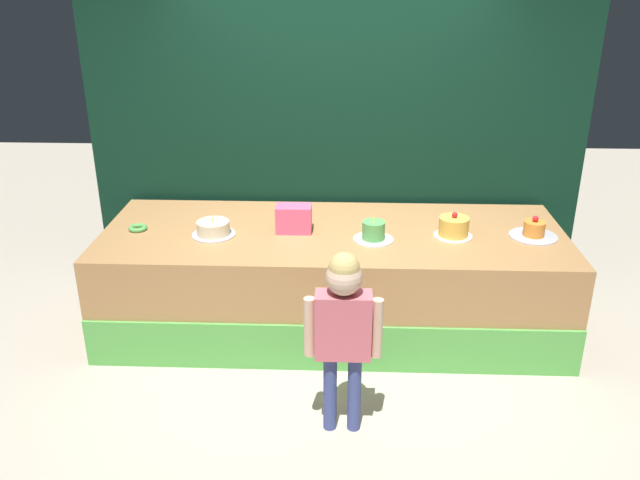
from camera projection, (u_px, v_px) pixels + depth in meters
ground_plane at (330, 369)px, 4.54m from camera, size 12.00×12.00×0.00m
stage_platform at (333, 279)px, 4.96m from camera, size 3.40×1.28×0.78m
curtain_backdrop at (336, 130)px, 5.25m from camera, size 3.98×0.08×2.73m
child_figure at (343, 320)px, 3.68m from camera, size 0.45×0.21×1.16m
pink_box at (294, 219)px, 4.76m from camera, size 0.26×0.16×0.20m
donut at (138, 228)px, 4.82m from camera, size 0.13×0.13×0.03m
cake_far_left at (213, 229)px, 4.72m from camera, size 0.32×0.32×0.15m
cake_center_left at (374, 232)px, 4.63m from camera, size 0.29×0.29×0.19m
cake_center_right at (454, 227)px, 4.69m from camera, size 0.28×0.28×0.19m
cake_far_right at (534, 231)px, 4.69m from camera, size 0.34×0.34×0.16m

